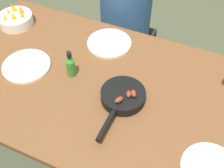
% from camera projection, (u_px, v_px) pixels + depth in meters
% --- Properties ---
extents(ground_plane, '(14.00, 14.00, 0.00)m').
position_uv_depth(ground_plane, '(112.00, 156.00, 1.93)').
color(ground_plane, '#474C38').
extents(dining_table, '(1.82, 0.95, 0.72)m').
position_uv_depth(dining_table, '(112.00, 98.00, 1.46)').
color(dining_table, brown).
rests_on(dining_table, ground_plane).
extents(skillet, '(0.21, 0.38, 0.08)m').
position_uv_depth(skillet, '(123.00, 97.00, 1.33)').
color(skillet, black).
rests_on(skillet, dining_table).
extents(empty_plate_far_left, '(0.25, 0.25, 0.02)m').
position_uv_depth(empty_plate_far_left, '(26.00, 66.00, 1.49)').
color(empty_plate_far_left, white).
rests_on(empty_plate_far_left, dining_table).
extents(empty_plate_far_right, '(0.25, 0.25, 0.02)m').
position_uv_depth(empty_plate_far_right, '(109.00, 43.00, 1.62)').
color(empty_plate_far_right, white).
rests_on(empty_plate_far_right, dining_table).
extents(fruit_bowl_mango, '(0.21, 0.21, 0.12)m').
position_uv_depth(fruit_bowl_mango, '(16.00, 19.00, 1.72)').
color(fruit_bowl_mango, white).
rests_on(fruit_bowl_mango, dining_table).
extents(hot_sauce_bottle, '(0.05, 0.05, 0.15)m').
position_uv_depth(hot_sauce_bottle, '(71.00, 65.00, 1.41)').
color(hot_sauce_bottle, '#337F2D').
rests_on(hot_sauce_bottle, dining_table).
extents(person_figure, '(0.39, 0.39, 1.18)m').
position_uv_depth(person_figure, '(125.00, 31.00, 2.08)').
color(person_figure, black).
rests_on(person_figure, ground_plane).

